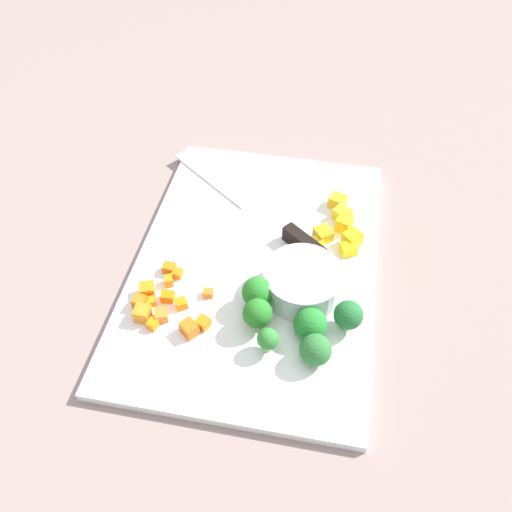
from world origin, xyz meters
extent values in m
plane|color=gray|center=(0.00, 0.00, 0.00)|extent=(4.00, 4.00, 0.00)
cube|color=white|center=(0.00, 0.00, 0.01)|extent=(0.45, 0.31, 0.01)
cylinder|color=#B6BEC4|center=(0.04, 0.07, 0.03)|extent=(0.10, 0.10, 0.04)
cube|color=silver|center=(-0.15, -0.10, 0.01)|extent=(0.12, 0.14, 0.00)
cube|color=black|center=(-0.03, 0.06, 0.02)|extent=(0.06, 0.07, 0.02)
cube|color=orange|center=(0.11, -0.09, 0.02)|extent=(0.02, 0.02, 0.01)
cube|color=orange|center=(0.11, -0.12, 0.02)|extent=(0.02, 0.02, 0.02)
cube|color=orange|center=(0.04, -0.09, 0.02)|extent=(0.01, 0.01, 0.01)
cube|color=orange|center=(0.09, -0.08, 0.02)|extent=(0.02, 0.02, 0.01)
cube|color=orange|center=(0.12, -0.06, 0.02)|extent=(0.02, 0.03, 0.02)
cube|color=orange|center=(0.06, -0.10, 0.02)|extent=(0.02, 0.01, 0.01)
cube|color=orange|center=(0.09, -0.11, 0.02)|extent=(0.02, 0.02, 0.01)
cube|color=orange|center=(0.04, -0.11, 0.02)|extent=(0.01, 0.02, 0.01)
cube|color=orange|center=(0.12, -0.10, 0.02)|extent=(0.01, 0.01, 0.01)
cube|color=orange|center=(0.08, -0.09, 0.02)|extent=(0.01, 0.02, 0.01)
cube|color=orange|center=(0.08, -0.12, 0.02)|extent=(0.02, 0.02, 0.02)
cube|color=orange|center=(0.10, -0.12, 0.02)|extent=(0.02, 0.02, 0.02)
cube|color=orange|center=(0.07, -0.05, 0.02)|extent=(0.01, 0.01, 0.01)
cube|color=orange|center=(0.11, -0.04, 0.02)|extent=(0.02, 0.02, 0.01)
cube|color=yellow|center=(-0.10, 0.10, 0.02)|extent=(0.03, 0.03, 0.02)
cube|color=yellow|center=(-0.08, 0.11, 0.02)|extent=(0.03, 0.03, 0.02)
cube|color=yellow|center=(-0.06, 0.12, 0.02)|extent=(0.03, 0.03, 0.02)
cube|color=yellow|center=(-0.06, 0.08, 0.02)|extent=(0.03, 0.03, 0.02)
cube|color=yellow|center=(-0.03, 0.08, 0.02)|extent=(0.01, 0.01, 0.01)
cube|color=yellow|center=(-0.04, 0.12, 0.02)|extent=(0.02, 0.03, 0.02)
cube|color=yellow|center=(-0.04, 0.07, 0.02)|extent=(0.02, 0.02, 0.01)
cube|color=yellow|center=(-0.13, 0.10, 0.02)|extent=(0.03, 0.03, 0.02)
cylinder|color=#93BC64|center=(0.10, 0.02, 0.02)|extent=(0.01, 0.01, 0.02)
sphere|color=#247222|center=(0.10, 0.02, 0.04)|extent=(0.03, 0.03, 0.03)
cylinder|color=#84BC6B|center=(0.13, 0.09, 0.02)|extent=(0.01, 0.01, 0.01)
sphere|color=#2B6D32|center=(0.13, 0.09, 0.03)|extent=(0.04, 0.04, 0.04)
cylinder|color=#82B162|center=(0.10, 0.08, 0.02)|extent=(0.01, 0.01, 0.01)
sphere|color=#22792C|center=(0.10, 0.08, 0.03)|extent=(0.04, 0.04, 0.04)
cylinder|color=#97BB64|center=(0.13, 0.04, 0.02)|extent=(0.01, 0.01, 0.01)
sphere|color=#2E7B31|center=(0.13, 0.04, 0.03)|extent=(0.03, 0.03, 0.03)
cylinder|color=#8FBA69|center=(0.08, 0.12, 0.02)|extent=(0.01, 0.01, 0.01)
sphere|color=#21662F|center=(0.08, 0.12, 0.04)|extent=(0.03, 0.03, 0.03)
cylinder|color=#7FBE5B|center=(0.07, 0.01, 0.02)|extent=(0.01, 0.01, 0.01)
sphere|color=#247824|center=(0.07, 0.01, 0.04)|extent=(0.04, 0.04, 0.04)
camera|label=1|loc=(0.45, 0.08, 0.53)|focal=36.81mm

